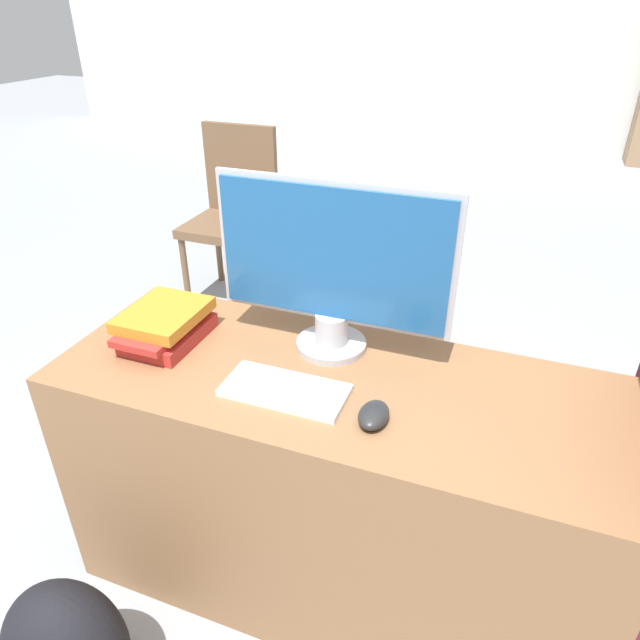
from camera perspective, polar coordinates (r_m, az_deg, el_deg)
name	(u,v)px	position (r m, az deg, el deg)	size (l,w,h in m)	color
wall_back	(525,14)	(7.21, 19.81, 26.81)	(12.00, 0.06, 2.80)	white
desk	(333,486)	(1.69, 1.29, -16.30)	(1.45, 0.56, 0.75)	#8C603D
monitor	(332,267)	(1.45, 1.25, 5.36)	(0.63, 0.19, 0.46)	#B7B7BC
keyboard	(285,390)	(1.39, -3.52, -7.03)	(0.30, 0.14, 0.02)	white
mouse	(374,415)	(1.31, 5.38, -9.43)	(0.07, 0.10, 0.04)	#262626
book_stack	(165,325)	(1.63, -15.21, -0.49)	(0.19, 0.27, 0.09)	#B72D28
far_chair	(234,206)	(3.34, -8.62, 11.17)	(0.44, 0.44, 0.98)	brown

